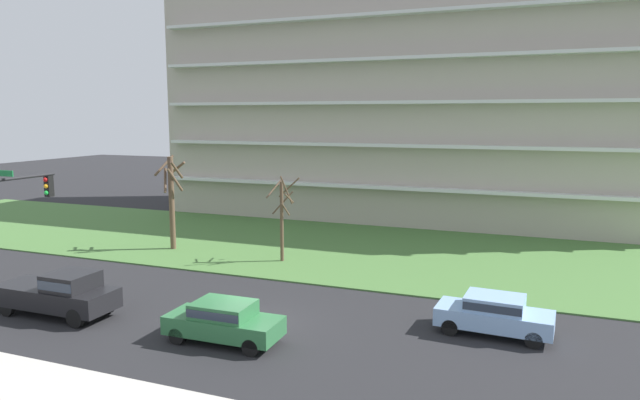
{
  "coord_description": "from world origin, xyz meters",
  "views": [
    {
      "loc": [
        10.78,
        -19.84,
        8.49
      ],
      "look_at": [
        0.71,
        6.0,
        4.39
      ],
      "focal_mm": 31.99,
      "sensor_mm": 36.0,
      "label": 1
    }
  ],
  "objects_px": {
    "pickup_black_center_left": "(60,293)",
    "sedan_green_center_right": "(224,320)",
    "tree_left": "(283,214)",
    "tree_far_left": "(172,197)",
    "sedan_blue_near_left": "(494,313)"
  },
  "relations": [
    {
      "from": "tree_far_left",
      "to": "sedan_green_center_right",
      "type": "relative_size",
      "value": 1.36
    },
    {
      "from": "tree_far_left",
      "to": "tree_left",
      "type": "height_order",
      "value": "tree_far_left"
    },
    {
      "from": "tree_left",
      "to": "sedan_green_center_right",
      "type": "xyz_separation_m",
      "value": [
        2.99,
        -11.7,
        -1.95
      ]
    },
    {
      "from": "tree_far_left",
      "to": "sedan_blue_near_left",
      "type": "bearing_deg",
      "value": -20.13
    },
    {
      "from": "sedan_green_center_right",
      "to": "tree_far_left",
      "type": "bearing_deg",
      "value": 131.33
    },
    {
      "from": "sedan_blue_near_left",
      "to": "pickup_black_center_left",
      "type": "height_order",
      "value": "pickup_black_center_left"
    },
    {
      "from": "pickup_black_center_left",
      "to": "sedan_green_center_right",
      "type": "distance_m",
      "value": 8.02
    },
    {
      "from": "tree_far_left",
      "to": "tree_left",
      "type": "xyz_separation_m",
      "value": [
        7.82,
        -0.23,
        -0.58
      ]
    },
    {
      "from": "tree_far_left",
      "to": "sedan_green_center_right",
      "type": "distance_m",
      "value": 16.29
    },
    {
      "from": "tree_far_left",
      "to": "sedan_green_center_right",
      "type": "bearing_deg",
      "value": -47.81
    },
    {
      "from": "tree_left",
      "to": "pickup_black_center_left",
      "type": "bearing_deg",
      "value": -113.25
    },
    {
      "from": "tree_left",
      "to": "pickup_black_center_left",
      "type": "distance_m",
      "value": 12.86
    },
    {
      "from": "sedan_green_center_right",
      "to": "tree_left",
      "type": "bearing_deg",
      "value": 103.48
    },
    {
      "from": "tree_far_left",
      "to": "sedan_blue_near_left",
      "type": "distance_m",
      "value": 21.73
    },
    {
      "from": "tree_far_left",
      "to": "pickup_black_center_left",
      "type": "height_order",
      "value": "tree_far_left"
    }
  ]
}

